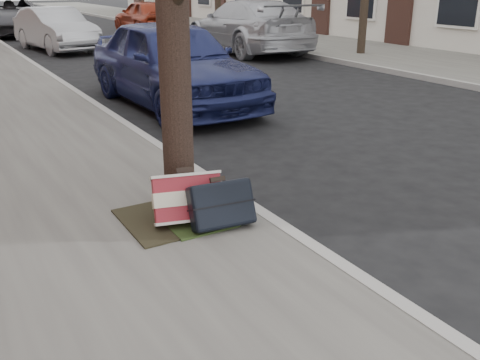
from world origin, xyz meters
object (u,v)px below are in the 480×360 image
suitcase_navy (221,204)px  car_near_mid (56,29)px  car_near_front (172,63)px  suitcase_red (188,198)px

suitcase_navy → car_near_mid: size_ratio=0.14×
suitcase_navy → car_near_mid: car_near_mid is taller
suitcase_navy → car_near_front: 5.34m
suitcase_red → suitcase_navy: bearing=-34.2°
car_near_front → car_near_mid: car_near_front is taller
suitcase_red → car_near_front: car_near_front is taller
suitcase_red → car_near_front: (1.98, 4.78, 0.40)m
car_near_front → car_near_mid: 8.97m
suitcase_red → car_near_front: size_ratio=0.13×
car_near_front → car_near_mid: bearing=88.7°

